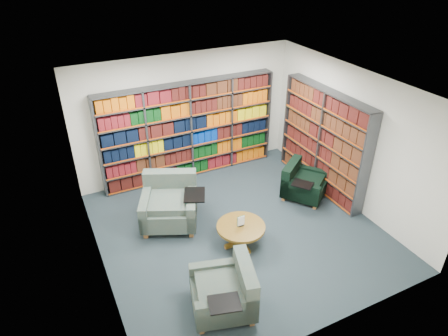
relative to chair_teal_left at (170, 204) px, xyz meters
name	(u,v)px	position (x,y,z in m)	size (l,w,h in m)	color
room_shell	(239,166)	(1.04, -0.86, 1.02)	(5.02, 5.02, 2.82)	black
bookshelf_back	(190,131)	(1.04, 1.48, 0.72)	(4.00, 0.28, 2.20)	#47494F
bookshelf_right	(323,141)	(3.38, -0.26, 0.72)	(0.28, 2.50, 2.20)	#47494F
chair_teal_left	(170,204)	(0.00, 0.00, 0.00)	(1.38, 1.36, 0.94)	#0D313D
chair_green_right	(301,184)	(2.79, -0.43, -0.08)	(1.15, 1.15, 0.75)	black
chair_teal_front	(228,292)	(0.04, -2.43, -0.05)	(1.10, 1.16, 0.81)	#0D313D
coffee_table	(241,229)	(0.89, -1.24, -0.05)	(0.87, 0.87, 0.61)	brown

